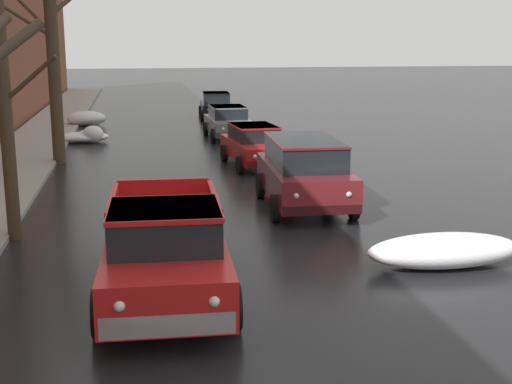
% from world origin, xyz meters
% --- Properties ---
extents(left_sidewalk_slab, '(2.71, 80.00, 0.12)m').
position_xyz_m(left_sidewalk_slab, '(-6.05, 18.00, 0.06)').
color(left_sidewalk_slab, gray).
rests_on(left_sidewalk_slab, ground).
extents(snow_bank_near_corner_left, '(1.95, 1.37, 0.75)m').
position_xyz_m(snow_bank_near_corner_left, '(-4.29, 31.55, 0.37)').
color(snow_bank_near_corner_left, white).
rests_on(snow_bank_near_corner_left, ground).
extents(snow_bank_along_left_kerb, '(3.10, 1.21, 0.65)m').
position_xyz_m(snow_bank_along_left_kerb, '(3.96, 7.62, 0.32)').
color(snow_bank_along_left_kerb, white).
rests_on(snow_bank_along_left_kerb, ground).
extents(snow_bank_mid_block_left, '(2.16, 1.17, 0.73)m').
position_xyz_m(snow_bank_mid_block_left, '(-3.99, 25.68, 0.27)').
color(snow_bank_mid_block_left, white).
rests_on(snow_bank_mid_block_left, ground).
extents(bare_tree_second_along_sidewalk, '(2.75, 3.27, 6.66)m').
position_xyz_m(bare_tree_second_along_sidewalk, '(-4.63, 11.02, 3.38)').
color(bare_tree_second_along_sidewalk, '#423323').
rests_on(bare_tree_second_along_sidewalk, ground).
extents(bare_tree_mid_block, '(3.95, 2.80, 6.80)m').
position_xyz_m(bare_tree_mid_block, '(-4.56, 20.83, 3.72)').
color(bare_tree_mid_block, '#423323').
rests_on(bare_tree_mid_block, ground).
extents(pickup_truck_red_approaching_near_lane, '(2.34, 5.24, 1.76)m').
position_xyz_m(pickup_truck_red_approaching_near_lane, '(-1.45, 6.82, 0.88)').
color(pickup_truck_red_approaching_near_lane, red).
rests_on(pickup_truck_red_approaching_near_lane, ground).
extents(suv_maroon_parked_kerbside_close, '(2.27, 4.46, 1.82)m').
position_xyz_m(suv_maroon_parked_kerbside_close, '(2.41, 12.80, 0.99)').
color(suv_maroon_parked_kerbside_close, maroon).
rests_on(suv_maroon_parked_kerbside_close, ground).
extents(sedan_red_parked_kerbside_mid, '(2.09, 4.12, 1.42)m').
position_xyz_m(sedan_red_parked_kerbside_mid, '(2.15, 19.00, 0.75)').
color(sedan_red_parked_kerbside_mid, red).
rests_on(sedan_red_parked_kerbside_mid, ground).
extents(sedan_grey_parked_far_down_block, '(1.99, 4.06, 1.42)m').
position_xyz_m(sedan_grey_parked_far_down_block, '(2.16, 25.92, 0.75)').
color(sedan_grey_parked_far_down_block, slate).
rests_on(sedan_grey_parked_far_down_block, ground).
extents(sedan_black_queued_behind_truck, '(2.02, 4.14, 1.42)m').
position_xyz_m(sedan_black_queued_behind_truck, '(2.53, 33.78, 0.75)').
color(sedan_black_queued_behind_truck, black).
rests_on(sedan_black_queued_behind_truck, ground).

